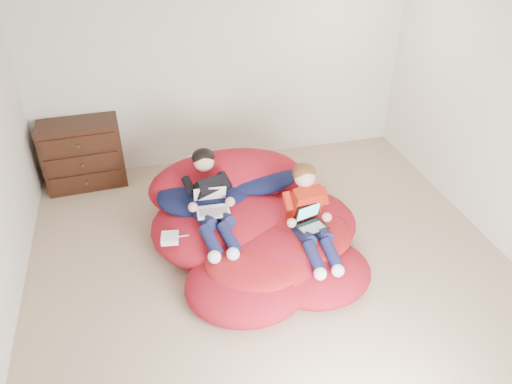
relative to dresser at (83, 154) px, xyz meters
name	(u,v)px	position (x,y,z in m)	size (l,w,h in m)	color
room_shell	(274,254)	(1.90, -2.24, -0.22)	(5.10, 5.10, 2.77)	tan
dresser	(83,154)	(0.00, 0.00, 0.00)	(1.00, 0.57, 0.88)	black
beanbag_pile	(253,226)	(1.80, -1.78, -0.18)	(2.26, 2.39, 0.88)	#AD1323
cream_pillow	(201,164)	(1.38, -0.94, 0.18)	(0.44, 0.28, 0.28)	white
older_boy	(210,195)	(1.36, -1.68, 0.23)	(0.42, 1.20, 0.68)	black
younger_boy	(310,211)	(2.28, -2.19, 0.21)	(0.35, 0.99, 0.77)	#AD210F
laptop_white	(212,204)	(1.36, -1.78, 0.19)	(0.35, 0.37, 0.22)	white
laptop_black	(310,221)	(2.28, -2.23, 0.12)	(0.34, 0.33, 0.22)	black
power_adapter	(170,238)	(0.89, -1.98, -0.02)	(0.17, 0.17, 0.06)	white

